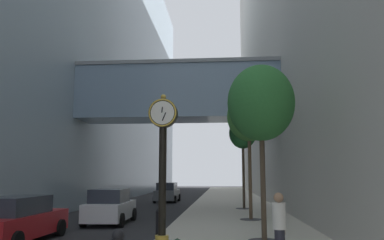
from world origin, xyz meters
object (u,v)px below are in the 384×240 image
object	(u,v)px
bollard_third	(159,226)
street_tree_mid_far	(243,134)
street_tree_mid_near	(249,117)
street_tree_near	(261,104)
car_red_near	(17,220)
pedestrian_walking	(279,225)
car_grey_mid	(167,193)
street_clock	(163,164)
car_white_far	(110,207)

from	to	relation	value
bollard_third	street_tree_mid_far	size ratio (longest dim) A/B	0.19
street_tree_mid_near	street_tree_near	bearing A→B (deg)	-90.00
car_red_near	street_tree_mid_far	bearing A→B (deg)	56.78
bollard_third	car_red_near	distance (m)	5.28
bollard_third	pedestrian_walking	bearing A→B (deg)	-30.81
street_tree_mid_near	car_red_near	world-z (taller)	street_tree_mid_near
bollard_third	street_tree_near	size ratio (longest dim) A/B	0.19
street_tree_mid_far	car_grey_mid	size ratio (longest dim) A/B	1.45
car_red_near	car_grey_mid	distance (m)	21.30
car_grey_mid	street_tree_near	bearing A→B (deg)	-73.06
car_red_near	pedestrian_walking	bearing A→B (deg)	-19.14
street_clock	street_tree_mid_far	size ratio (longest dim) A/B	0.74
street_tree_mid_far	car_grey_mid	world-z (taller)	street_tree_mid_far
street_clock	street_tree_mid_near	world-z (taller)	street_tree_mid_near
car_grey_mid	street_clock	bearing A→B (deg)	-82.06
car_grey_mid	car_white_far	bearing A→B (deg)	-91.99
street_tree_mid_far	car_grey_mid	xyz separation A→B (m)	(-6.36, 8.08, -4.32)
bollard_third	street_tree_mid_near	size ratio (longest dim) A/B	0.18
bollard_third	street_tree_mid_far	xyz separation A→B (m)	(3.39, 14.05, 4.39)
street_clock	car_white_far	distance (m)	8.88
bollard_third	street_tree_mid_far	distance (m)	15.10
street_clock	car_grey_mid	size ratio (longest dim) A/B	1.08
street_clock	bollard_third	distance (m)	2.30
bollard_third	street_tree_mid_far	bearing A→B (deg)	76.45
street_tree_mid_far	bollard_third	bearing A→B (deg)	-103.55
street_clock	car_grey_mid	xyz separation A→B (m)	(-3.27, 23.41, -1.82)
pedestrian_walking	car_white_far	world-z (taller)	pedestrian_walking
street_tree_near	street_tree_mid_near	xyz separation A→B (m)	(0.00, 6.40, 0.49)
street_tree_near	bollard_third	bearing A→B (deg)	-159.73
street_clock	street_tree_near	world-z (taller)	street_tree_near
street_tree_mid_far	car_red_near	world-z (taller)	street_tree_mid_far
car_red_near	car_white_far	world-z (taller)	car_white_far
street_clock	bollard_third	world-z (taller)	street_clock
street_tree_mid_near	street_tree_mid_far	bearing A→B (deg)	90.00
street_tree_near	car_white_far	bearing A→B (deg)	142.58
street_tree_mid_near	street_clock	bearing A→B (deg)	-109.11
street_clock	street_tree_near	size ratio (longest dim) A/B	0.75
bollard_third	car_red_near	bearing A→B (deg)	169.70
street_tree_mid_near	pedestrian_walking	size ratio (longest dim) A/B	3.73
street_tree_mid_near	car_grey_mid	distance (m)	16.45
street_tree_near	pedestrian_walking	world-z (taller)	street_tree_near
bollard_third	car_white_far	bearing A→B (deg)	118.29
pedestrian_walking	car_white_far	bearing A→B (deg)	129.03
street_tree_mid_near	car_red_near	xyz separation A→B (m)	(-8.58, -6.71, -4.55)
street_clock	car_grey_mid	distance (m)	23.71
street_tree_near	street_tree_mid_far	distance (m)	12.80
street_tree_near	street_tree_mid_far	bearing A→B (deg)	90.00
street_tree_near	pedestrian_walking	distance (m)	5.02
bollard_third	car_red_near	size ratio (longest dim) A/B	0.25
street_tree_near	street_clock	bearing A→B (deg)	-140.70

